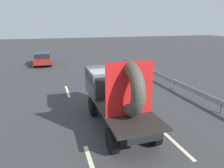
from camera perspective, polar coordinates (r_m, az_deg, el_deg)
ground_plane at (r=10.09m, az=0.62°, el=-10.45°), size 120.00×120.00×0.00m
flatbed_truck at (r=9.47m, az=0.66°, el=-1.49°), size 2.02×5.39×3.29m
distant_sedan at (r=24.73m, az=-19.02°, el=6.88°), size 1.84×4.29×1.40m
guardrail at (r=16.87m, az=13.41°, el=2.31°), size 0.10×16.87×0.71m
lane_dash_left_near at (r=7.35m, az=-5.68°, el=-22.16°), size 0.16×2.46×0.01m
lane_dash_left_far at (r=14.64m, az=-12.45°, el=-1.99°), size 0.16×2.61×0.01m
lane_dash_right_near at (r=8.72m, az=18.02°, el=-16.08°), size 0.16×2.06×0.01m
lane_dash_right_far at (r=15.68m, az=0.17°, el=-0.33°), size 0.16×2.83×0.01m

